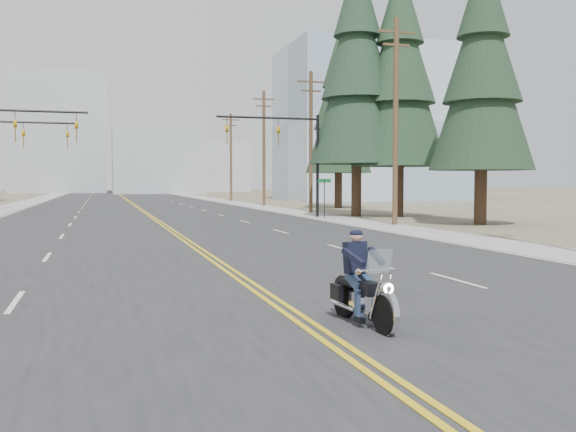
{
  "coord_description": "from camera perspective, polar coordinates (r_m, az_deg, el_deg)",
  "views": [
    {
      "loc": [
        -3.32,
        -9.76,
        2.43
      ],
      "look_at": [
        1.04,
        5.17,
        1.6
      ],
      "focal_mm": 40.0,
      "sensor_mm": 36.0,
      "label": 1
    }
  ],
  "objects": [
    {
      "name": "ground_plane",
      "position": [
        10.59,
        2.48,
        -10.22
      ],
      "size": [
        400.0,
        400.0,
        0.0
      ],
      "primitive_type": "plane",
      "color": "#776D56",
      "rests_on": "ground"
    },
    {
      "name": "road",
      "position": [
        79.86,
        -13.91,
        1.23
      ],
      "size": [
        20.0,
        200.0,
        0.01
      ],
      "primitive_type": "cube",
      "color": "#303033",
      "rests_on": "ground"
    },
    {
      "name": "sidewalk_left",
      "position": [
        80.21,
        -22.15,
        1.1
      ],
      "size": [
        3.0,
        200.0,
        0.01
      ],
      "primitive_type": "cube",
      "color": "#A5A5A0",
      "rests_on": "ground"
    },
    {
      "name": "sidewalk_right",
      "position": [
        81.16,
        -5.77,
        1.34
      ],
      "size": [
        3.0,
        200.0,
        0.01
      ],
      "primitive_type": "cube",
      "color": "#A5A5A0",
      "rests_on": "ground"
    },
    {
      "name": "traffic_mast_left",
      "position": [
        42.21,
        -24.11,
        6.2
      ],
      "size": [
        7.1,
        0.26,
        7.0
      ],
      "color": "black",
      "rests_on": "ground"
    },
    {
      "name": "traffic_mast_right",
      "position": [
        43.6,
        0.11,
        6.36
      ],
      "size": [
        7.1,
        0.26,
        7.0
      ],
      "color": "black",
      "rests_on": "ground"
    },
    {
      "name": "traffic_mast_far",
      "position": [
        50.17,
        -23.25,
        5.61
      ],
      "size": [
        6.1,
        0.26,
        7.0
      ],
      "color": "black",
      "rests_on": "ground"
    },
    {
      "name": "street_sign",
      "position": [
        42.19,
        3.26,
        2.2
      ],
      "size": [
        0.9,
        0.06,
        2.62
      ],
      "color": "black",
      "rests_on": "ground"
    },
    {
      "name": "utility_pole_b",
      "position": [
        36.55,
        9.55,
        8.6
      ],
      "size": [
        2.2,
        0.3,
        11.5
      ],
      "color": "brown",
      "rests_on": "ground"
    },
    {
      "name": "utility_pole_c",
      "position": [
        50.42,
        2.04,
        6.81
      ],
      "size": [
        2.2,
        0.3,
        11.0
      ],
      "color": "brown",
      "rests_on": "ground"
    },
    {
      "name": "utility_pole_d",
      "position": [
        64.82,
        -2.16,
        6.2
      ],
      "size": [
        2.2,
        0.3,
        11.5
      ],
      "color": "brown",
      "rests_on": "ground"
    },
    {
      "name": "utility_pole_e",
      "position": [
        81.38,
        -5.09,
        5.38
      ],
      "size": [
        2.2,
        0.3,
        11.0
      ],
      "color": "brown",
      "rests_on": "ground"
    },
    {
      "name": "glass_building",
      "position": [
        87.55,
        7.64,
        8.0
      ],
      "size": [
        24.0,
        16.0,
        20.0
      ],
      "primitive_type": "cube",
      "color": "#9EB5CC",
      "rests_on": "ground"
    },
    {
      "name": "haze_bldg_b",
      "position": [
        135.31,
        -11.53,
        4.94
      ],
      "size": [
        18.0,
        14.0,
        14.0
      ],
      "primitive_type": "cube",
      "color": "#ADB2B7",
      "rests_on": "ground"
    },
    {
      "name": "haze_bldg_c",
      "position": [
        127.52,
        3.61,
        6.01
      ],
      "size": [
        16.0,
        12.0,
        18.0
      ],
      "primitive_type": "cube",
      "color": "#B7BCC6",
      "rests_on": "ground"
    },
    {
      "name": "haze_bldg_d",
      "position": [
        150.38,
        -19.71,
        6.92
      ],
      "size": [
        20.0,
        15.0,
        26.0
      ],
      "primitive_type": "cube",
      "color": "#ADB2B7",
      "rests_on": "ground"
    },
    {
      "name": "haze_bldg_e",
      "position": [
        162.29,
        -6.26,
        4.31
      ],
      "size": [
        14.0,
        14.0,
        12.0
      ],
      "primitive_type": "cube",
      "color": "#B7BCC6",
      "rests_on": "ground"
    },
    {
      "name": "motorcyclist",
      "position": [
        10.91,
        6.72,
        -5.53
      ],
      "size": [
        1.05,
        2.13,
        1.61
      ],
      "primitive_type": null,
      "rotation": [
        0.0,
        0.0,
        3.22
      ],
      "color": "black",
      "rests_on": "ground"
    },
    {
      "name": "conifer_near",
      "position": [
        38.36,
        16.91,
        12.59
      ],
      "size": [
        5.83,
        5.83,
        15.44
      ],
      "rotation": [
        0.0,
        0.0,
        -0.08
      ],
      "color": "#382619",
      "rests_on": "ground"
    },
    {
      "name": "conifer_mid",
      "position": [
        45.97,
        9.9,
        12.6
      ],
      "size": [
        6.59,
        6.59,
        17.57
      ],
      "rotation": [
        0.0,
        0.0,
        -0.17
      ],
      "color": "#382619",
      "rests_on": "ground"
    },
    {
      "name": "conifer_tall",
      "position": [
        46.02,
        6.16,
        13.23
      ],
      "size": [
        6.63,
        6.63,
        18.41
      ],
      "rotation": [
        0.0,
        0.0,
        -0.32
      ],
      "color": "#382619",
      "rests_on": "ground"
    },
    {
      "name": "conifer_far",
      "position": [
        59.84,
        4.52,
        9.68
      ],
      "size": [
        6.08,
        6.08,
        16.28
      ],
      "rotation": [
        0.0,
        0.0,
        0.23
      ],
      "color": "#382619",
      "rests_on": "ground"
    }
  ]
}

